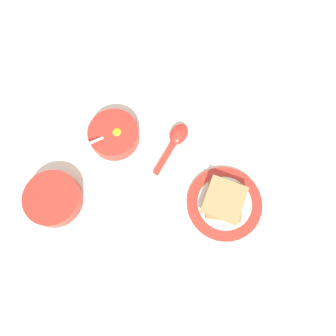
% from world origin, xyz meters
% --- Properties ---
extents(ground_plane, '(3.00, 3.00, 0.00)m').
position_xyz_m(ground_plane, '(0.00, 0.00, 0.00)').
color(ground_plane, silver).
extents(egg_bowl, '(0.14, 0.14, 0.07)m').
position_xyz_m(egg_bowl, '(0.07, 0.05, 0.02)').
color(egg_bowl, red).
rests_on(egg_bowl, ground_plane).
extents(toast_plate, '(0.20, 0.20, 0.01)m').
position_xyz_m(toast_plate, '(-0.16, -0.22, 0.01)').
color(toast_plate, red).
rests_on(toast_plate, ground_plane).
extents(toast_sandwich, '(0.14, 0.13, 0.04)m').
position_xyz_m(toast_sandwich, '(-0.15, -0.21, 0.03)').
color(toast_sandwich, '#9E7042').
rests_on(toast_sandwich, toast_plate).
extents(soup_spoon, '(0.15, 0.13, 0.03)m').
position_xyz_m(soup_spoon, '(0.04, -0.12, 0.01)').
color(soup_spoon, red).
rests_on(soup_spoon, ground_plane).
extents(congee_bowl, '(0.15, 0.15, 0.05)m').
position_xyz_m(congee_bowl, '(-0.08, 0.23, 0.03)').
color(congee_bowl, red).
rests_on(congee_bowl, ground_plane).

